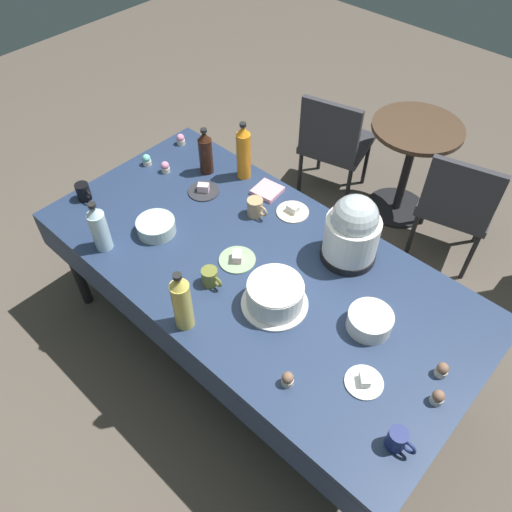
{
  "coord_description": "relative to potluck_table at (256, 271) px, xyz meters",
  "views": [
    {
      "loc": [
        1.09,
        -1.18,
        2.56
      ],
      "look_at": [
        0.0,
        0.0,
        0.8
      ],
      "focal_mm": 35.33,
      "sensor_mm": 36.0,
      "label": 1
    }
  ],
  "objects": [
    {
      "name": "maroon_chair_right",
      "position": [
        0.42,
        1.38,
        -0.2
      ],
      "size": [
        0.53,
        0.53,
        0.85
      ],
      "color": "#333338",
      "rests_on": "ground"
    },
    {
      "name": "coffee_mug_olive",
      "position": [
        -0.07,
        -0.23,
        0.11
      ],
      "size": [
        0.12,
        0.08,
        0.09
      ],
      "color": "olive",
      "rests_on": "potluck_table"
    },
    {
      "name": "dessert_plate_charcoal",
      "position": [
        -0.57,
        0.19,
        0.07
      ],
      "size": [
        0.17,
        0.17,
        0.05
      ],
      "color": "#2D2D33",
      "rests_on": "potluck_table"
    },
    {
      "name": "cupcake_cocoa",
      "position": [
        0.95,
        0.07,
        0.09
      ],
      "size": [
        0.05,
        0.05,
        0.07
      ],
      "color": "beige",
      "rests_on": "potluck_table"
    },
    {
      "name": "cupcake_vanilla",
      "position": [
        -0.86,
        0.16,
        0.09
      ],
      "size": [
        0.05,
        0.05,
        0.07
      ],
      "color": "beige",
      "rests_on": "potluck_table"
    },
    {
      "name": "glass_salad_bowl",
      "position": [
        -0.52,
        -0.18,
        0.1
      ],
      "size": [
        0.2,
        0.2,
        0.07
      ],
      "primitive_type": "cylinder",
      "color": "#B2C6BC",
      "rests_on": "potluck_table"
    },
    {
      "name": "soda_bottle_ginger_ale",
      "position": [
        0.01,
        -0.46,
        0.21
      ],
      "size": [
        0.08,
        0.08,
        0.32
      ],
      "color": "gold",
      "rests_on": "potluck_table"
    },
    {
      "name": "cupcake_rose",
      "position": [
        -0.99,
        0.13,
        0.09
      ],
      "size": [
        0.05,
        0.05,
        0.07
      ],
      "color": "beige",
      "rests_on": "potluck_table"
    },
    {
      "name": "cupcake_berry",
      "position": [
        -1.0,
        0.4,
        0.09
      ],
      "size": [
        0.05,
        0.05,
        0.07
      ],
      "color": "beige",
      "rests_on": "potluck_table"
    },
    {
      "name": "frosted_layer_cake",
      "position": [
        0.23,
        -0.13,
        0.13
      ],
      "size": [
        0.3,
        0.3,
        0.14
      ],
      "color": "silver",
      "rests_on": "potluck_table"
    },
    {
      "name": "dessert_plate_sage",
      "position": [
        -0.08,
        -0.05,
        0.07
      ],
      "size": [
        0.18,
        0.18,
        0.05
      ],
      "color": "#8CA87F",
      "rests_on": "potluck_table"
    },
    {
      "name": "dessert_plate_cream",
      "position": [
        -0.1,
        0.39,
        0.07
      ],
      "size": [
        0.17,
        0.17,
        0.05
      ],
      "color": "beige",
      "rests_on": "potluck_table"
    },
    {
      "name": "coffee_mug_tan",
      "position": [
        -0.23,
        0.25,
        0.11
      ],
      "size": [
        0.13,
        0.08,
        0.1
      ],
      "color": "tan",
      "rests_on": "potluck_table"
    },
    {
      "name": "ground",
      "position": [
        0.0,
        0.0,
        -0.69
      ],
      "size": [
        9.0,
        9.0,
        0.0
      ],
      "primitive_type": "plane",
      "color": "brown"
    },
    {
      "name": "maroon_chair_left",
      "position": [
        -0.53,
        1.38,
        -0.2
      ],
      "size": [
        0.53,
        0.53,
        0.85
      ],
      "color": "#333338",
      "rests_on": "ground"
    },
    {
      "name": "ceramic_snack_bowl",
      "position": [
        0.6,
        0.06,
        0.1
      ],
      "size": [
        0.19,
        0.19,
        0.08
      ],
      "primitive_type": "cylinder",
      "color": "silver",
      "rests_on": "potluck_table"
    },
    {
      "name": "soda_bottle_orange_juice",
      "position": [
        -0.5,
        0.44,
        0.22
      ],
      "size": [
        0.08,
        0.08,
        0.34
      ],
      "color": "orange",
      "rests_on": "potluck_table"
    },
    {
      "name": "potluck_table",
      "position": [
        0.0,
        0.0,
        0.0
      ],
      "size": [
        2.2,
        1.1,
        0.75
      ],
      "color": "navy",
      "rests_on": "ground"
    },
    {
      "name": "paper_napkin_stack",
      "position": [
        -0.31,
        0.42,
        0.07
      ],
      "size": [
        0.15,
        0.15,
        0.02
      ],
      "primitive_type": "cube",
      "rotation": [
        0.0,
        0.0,
        0.11
      ],
      "color": "pink",
      "rests_on": "potluck_table"
    },
    {
      "name": "cupcake_lemon",
      "position": [
        0.99,
        -0.05,
        0.09
      ],
      "size": [
        0.05,
        0.05,
        0.07
      ],
      "color": "beige",
      "rests_on": "potluck_table"
    },
    {
      "name": "coffee_mug_navy",
      "position": [
        0.97,
        -0.31,
        0.11
      ],
      "size": [
        0.11,
        0.07,
        0.1
      ],
      "color": "navy",
      "rests_on": "potluck_table"
    },
    {
      "name": "round_cafe_table",
      "position": [
        -0.05,
        1.61,
        -0.19
      ],
      "size": [
        0.6,
        0.6,
        0.72
      ],
      "color": "#473323",
      "rests_on": "ground"
    },
    {
      "name": "soda_bottle_cola",
      "position": [
        -0.69,
        0.33,
        0.19
      ],
      "size": [
        0.08,
        0.08,
        0.28
      ],
      "color": "#33190F",
      "rests_on": "potluck_table"
    },
    {
      "name": "soda_bottle_water",
      "position": [
        -0.63,
        -0.43,
        0.19
      ],
      "size": [
        0.09,
        0.09,
        0.28
      ],
      "color": "silver",
      "rests_on": "potluck_table"
    },
    {
      "name": "coffee_mug_black",
      "position": [
        -1.0,
        -0.29,
        0.11
      ],
      "size": [
        0.12,
        0.07,
        0.1
      ],
      "color": "black",
      "rests_on": "potluck_table"
    },
    {
      "name": "cupcake_mint",
      "position": [
        0.52,
        -0.38,
        0.09
      ],
      "size": [
        0.05,
        0.05,
        0.07
      ],
      "color": "beige",
      "rests_on": "potluck_table"
    },
    {
      "name": "dessert_plate_white",
      "position": [
        0.74,
        -0.18,
        0.07
      ],
      "size": [
        0.16,
        0.16,
        0.04
      ],
      "color": "white",
      "rests_on": "potluck_table"
    },
    {
      "name": "slow_cooker",
      "position": [
        0.3,
        0.33,
        0.23
      ],
      "size": [
        0.27,
        0.27,
        0.36
      ],
      "color": "black",
      "rests_on": "potluck_table"
    }
  ]
}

